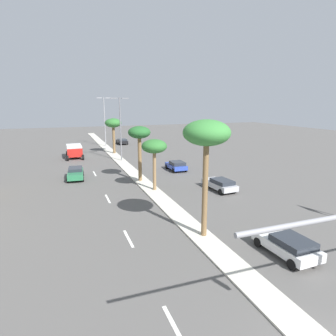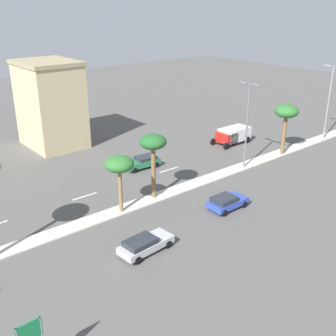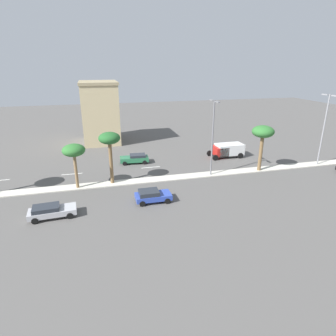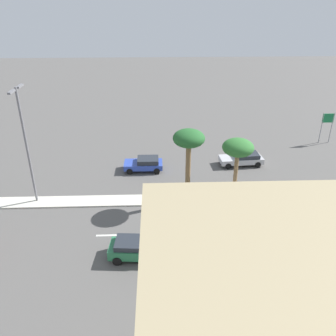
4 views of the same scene
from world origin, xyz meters
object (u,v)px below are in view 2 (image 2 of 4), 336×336
(palm_tree_outboard, at_px, (119,165))
(palm_tree_near, at_px, (153,145))
(street_lamp_front, at_px, (329,97))
(sedan_silver_inboard, at_px, (145,244))
(commercial_building, at_px, (51,104))
(street_lamp_near, at_px, (247,119))
(sedan_blue_left, at_px, (227,202))
(box_truck, at_px, (232,135))
(palm_tree_inboard, at_px, (286,113))
(sedan_green_far, at_px, (143,162))

(palm_tree_outboard, bearing_deg, palm_tree_near, 96.41)
(street_lamp_front, height_order, sedan_silver_inboard, street_lamp_front)
(palm_tree_outboard, bearing_deg, commercial_building, 170.05)
(street_lamp_near, xyz_separation_m, sedan_blue_left, (5.90, -9.42, -5.27))
(sedan_silver_inboard, height_order, box_truck, box_truck)
(commercial_building, xyz_separation_m, sedan_silver_inboard, (29.12, -6.22, -5.02))
(palm_tree_inboard, xyz_separation_m, sedan_silver_inboard, (6.70, -27.22, -4.80))
(sedan_silver_inboard, relative_size, box_truck, 0.84)
(street_lamp_near, height_order, sedan_green_far, street_lamp_near)
(street_lamp_near, bearing_deg, box_truck, 141.29)
(palm_tree_inboard, relative_size, street_lamp_front, 0.62)
(street_lamp_front, bearing_deg, commercial_building, -125.82)
(sedan_silver_inboard, distance_m, sedan_green_far, 17.95)
(sedan_blue_left, bearing_deg, box_truck, 130.68)
(street_lamp_near, xyz_separation_m, sedan_silver_inboard, (6.82, -19.86, -5.29))
(palm_tree_outboard, xyz_separation_m, street_lamp_front, (-0.03, 34.87, 1.39))
(palm_tree_inboard, xyz_separation_m, street_lamp_near, (-0.13, -7.35, 0.49))
(palm_tree_outboard, xyz_separation_m, palm_tree_inboard, (0.06, 24.92, 0.75))
(palm_tree_near, xyz_separation_m, sedan_silver_inboard, (7.24, -6.54, -4.98))
(palm_tree_near, distance_m, street_lamp_near, 13.33)
(commercial_building, bearing_deg, sedan_silver_inboard, -12.06)
(commercial_building, relative_size, palm_tree_near, 1.73)
(street_lamp_front, bearing_deg, palm_tree_inboard, -89.49)
(street_lamp_near, bearing_deg, street_lamp_front, 89.88)
(street_lamp_front, distance_m, sedan_blue_left, 27.89)
(palm_tree_inboard, height_order, street_lamp_front, street_lamp_front)
(street_lamp_near, bearing_deg, sedan_blue_left, -57.94)
(sedan_blue_left, bearing_deg, palm_tree_inboard, 108.99)
(palm_tree_outboard, bearing_deg, sedan_silver_inboard, -18.77)
(palm_tree_inboard, bearing_deg, street_lamp_near, -90.98)
(palm_tree_outboard, distance_m, palm_tree_inboard, 24.93)
(sedan_blue_left, bearing_deg, sedan_silver_inboard, -84.95)
(palm_tree_near, height_order, street_lamp_near, street_lamp_near)
(palm_tree_near, relative_size, sedan_green_far, 1.49)
(commercial_building, height_order, palm_tree_near, commercial_building)
(palm_tree_near, distance_m, sedan_green_far, 9.67)
(palm_tree_near, height_order, street_lamp_front, street_lamp_front)
(palm_tree_inboard, height_order, street_lamp_near, street_lamp_near)
(commercial_building, distance_m, sedan_green_far, 16.00)
(street_lamp_front, height_order, sedan_green_far, street_lamp_front)
(palm_tree_near, bearing_deg, box_truck, 109.29)
(sedan_blue_left, distance_m, sedan_green_far, 13.61)
(palm_tree_near, distance_m, box_truck, 20.59)
(palm_tree_outboard, distance_m, sedan_silver_inboard, 8.21)
(palm_tree_inboard, bearing_deg, palm_tree_outboard, -90.15)
(palm_tree_inboard, bearing_deg, commercial_building, -136.88)
(palm_tree_near, bearing_deg, sedan_green_far, 151.32)
(palm_tree_outboard, bearing_deg, sedan_blue_left, 54.38)
(street_lamp_near, height_order, box_truck, street_lamp_near)
(street_lamp_front, bearing_deg, sedan_silver_inboard, -79.65)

